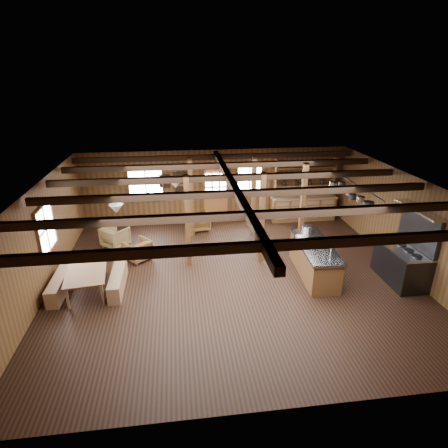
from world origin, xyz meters
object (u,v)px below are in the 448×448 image
(kitchen_island, at_px, (314,259))
(dining_table, at_px, (89,280))
(armchair_b, at_px, (200,221))
(armchair_a, at_px, (138,250))
(commercial_range, at_px, (404,259))
(armchair_c, at_px, (115,237))

(kitchen_island, height_order, dining_table, kitchen_island)
(kitchen_island, height_order, armchair_b, kitchen_island)
(kitchen_island, distance_m, armchair_a, 5.33)
(commercial_range, relative_size, dining_table, 1.19)
(commercial_range, height_order, armchair_b, commercial_range)
(kitchen_island, bearing_deg, commercial_range, -13.19)
(kitchen_island, xyz_separation_m, armchair_c, (-5.91, 2.65, -0.13))
(commercial_range, distance_m, armchair_c, 8.88)
(armchair_a, xyz_separation_m, armchair_c, (-0.82, 1.08, 0.02))
(commercial_range, distance_m, armchair_a, 7.75)
(armchair_c, bearing_deg, armchair_b, -118.20)
(dining_table, distance_m, armchair_b, 4.95)
(armchair_c, bearing_deg, commercial_range, -160.42)
(commercial_range, bearing_deg, armchair_b, 140.58)
(armchair_a, relative_size, armchair_c, 0.94)
(kitchen_island, distance_m, armchair_b, 4.79)
(commercial_range, bearing_deg, armchair_a, 163.15)
(armchair_b, bearing_deg, commercial_range, 132.16)
(armchair_a, height_order, armchair_c, armchair_c)
(commercial_range, height_order, armchair_a, commercial_range)
(dining_table, bearing_deg, commercial_range, -100.86)
(kitchen_island, bearing_deg, armchair_a, 165.61)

